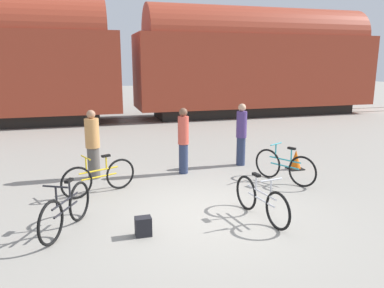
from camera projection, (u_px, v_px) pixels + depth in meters
name	position (u px, v px, depth m)	size (l,w,h in m)	color
ground_plane	(207.00, 214.00, 7.43)	(80.00, 80.00, 0.00)	gray
freight_train	(127.00, 59.00, 18.56)	(27.44, 3.11, 5.80)	black
rail_near	(131.00, 122.00, 18.54)	(39.44, 0.07, 0.01)	#4C4238
rail_far	(128.00, 118.00, 19.89)	(39.44, 0.07, 0.01)	#4C4238
bicycle_teal	(284.00, 167.00, 9.32)	(0.85, 1.59, 0.95)	black
bicycle_black	(66.00, 210.00, 6.60)	(0.84, 1.57, 0.94)	black
bicycle_silver	(261.00, 200.00, 7.13)	(0.46, 1.73, 0.88)	black
bicycle_yellow	(99.00, 177.00, 8.50)	(1.68, 0.74, 0.91)	black
person_in_purple	(241.00, 134.00, 10.74)	(0.30, 0.30, 1.79)	#283351
person_in_red	(183.00, 140.00, 9.95)	(0.29, 0.29, 1.77)	#283351
person_in_tan	(93.00, 144.00, 9.54)	(0.36, 0.36, 1.78)	#514C47
backpack	(143.00, 226.00, 6.48)	(0.28, 0.20, 0.34)	black
traffic_cone	(296.00, 160.00, 10.47)	(0.40, 0.40, 0.55)	black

